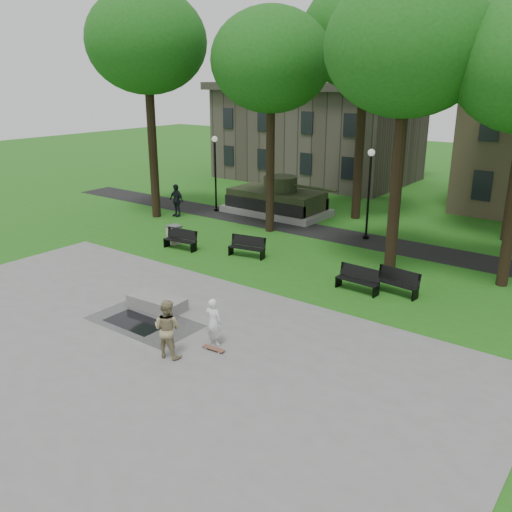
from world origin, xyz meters
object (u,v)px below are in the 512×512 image
at_px(concrete_block, 157,303).
at_px(friend_watching, 167,329).
at_px(park_bench_0, 181,239).
at_px(trash_bin, 174,234).
at_px(skateboarder, 213,322).

height_order(concrete_block, friend_watching, friend_watching).
relative_size(concrete_block, park_bench_0, 1.20).
bearing_deg(trash_bin, friend_watching, -45.87).
bearing_deg(concrete_block, park_bench_0, 127.38).
relative_size(friend_watching, park_bench_0, 1.01).
distance_m(concrete_block, trash_bin, 8.32).
bearing_deg(friend_watching, skateboarder, -125.54).
height_order(friend_watching, trash_bin, friend_watching).
distance_m(friend_watching, trash_bin, 12.03).
height_order(skateboarder, park_bench_0, skateboarder).
distance_m(skateboarder, friend_watching, 1.54).
bearing_deg(skateboarder, friend_watching, 57.43).
distance_m(skateboarder, trash_bin, 11.54).
bearing_deg(concrete_block, trash_bin, 130.60).
xyz_separation_m(concrete_block, park_bench_0, (-4.49, 5.88, 0.28)).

